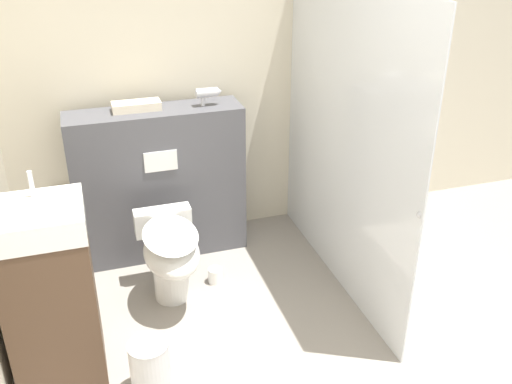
% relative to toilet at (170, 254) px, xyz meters
% --- Properties ---
extents(wall_back, '(8.00, 0.06, 2.50)m').
position_rel_toilet_xyz_m(wall_back, '(0.45, 0.89, 0.89)').
color(wall_back, beige).
rests_on(wall_back, ground_plane).
extents(partition_panel, '(1.18, 0.33, 1.09)m').
position_rel_toilet_xyz_m(partition_panel, '(0.05, 0.63, 0.19)').
color(partition_panel, '#4C4C51').
rests_on(partition_panel, ground_plane).
extents(shower_glass, '(0.04, 1.82, 1.94)m').
position_rel_toilet_xyz_m(shower_glass, '(1.12, -0.05, 0.62)').
color(shower_glass, silver).
rests_on(shower_glass, ground_plane).
extents(toilet, '(0.37, 0.62, 0.55)m').
position_rel_toilet_xyz_m(toilet, '(0.00, 0.00, 0.00)').
color(toilet, white).
rests_on(toilet, ground_plane).
extents(sink_vanity, '(0.46, 0.43, 1.15)m').
position_rel_toilet_xyz_m(sink_vanity, '(-0.69, -0.42, 0.15)').
color(sink_vanity, '#473323').
rests_on(sink_vanity, ground_plane).
extents(hair_drier, '(0.18, 0.06, 0.12)m').
position_rel_toilet_xyz_m(hair_drier, '(0.42, 0.62, 0.82)').
color(hair_drier, '#B7B7BC').
rests_on(hair_drier, partition_panel).
extents(folded_towel, '(0.32, 0.14, 0.06)m').
position_rel_toilet_xyz_m(folded_towel, '(-0.06, 0.66, 0.76)').
color(folded_towel, beige).
rests_on(folded_towel, partition_panel).
extents(spare_toilet_roll, '(0.10, 0.10, 0.11)m').
position_rel_toilet_xyz_m(spare_toilet_roll, '(0.31, 0.11, -0.30)').
color(spare_toilet_roll, white).
rests_on(spare_toilet_roll, ground_plane).
extents(waste_bin, '(0.21, 0.21, 0.33)m').
position_rel_toilet_xyz_m(waste_bin, '(-0.25, -0.75, -0.19)').
color(waste_bin, silver).
rests_on(waste_bin, ground_plane).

